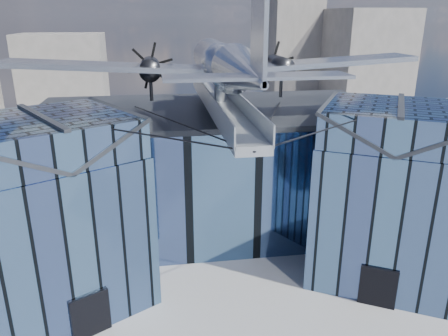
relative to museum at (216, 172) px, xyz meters
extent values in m
plane|color=gray|center=(0.00, -5.82, -5.54)|extent=(120.00, 120.00, 0.00)
cube|color=#425E87|center=(0.00, 3.18, -0.79)|extent=(28.00, 14.00, 9.50)
cube|color=#282A30|center=(0.00, 3.18, 4.16)|extent=(28.00, 14.00, 0.40)
cube|color=#425E87|center=(-10.50, -6.82, -0.79)|extent=(11.79, 11.43, 9.50)
cube|color=#425E87|center=(-10.50, -6.82, 5.06)|extent=(11.56, 11.20, 2.20)
cube|color=#282A30|center=(-12.45, -7.94, 5.06)|extent=(7.98, 9.23, 2.40)
cube|color=#282A30|center=(-8.55, -5.69, 5.06)|extent=(7.98, 9.23, 2.40)
cube|color=#282A30|center=(-10.50, -6.82, 6.21)|extent=(4.30, 7.10, 0.18)
cube|color=black|center=(-8.48, -10.33, -4.24)|extent=(2.03, 1.32, 2.60)
cube|color=black|center=(-6.60, -4.57, -0.79)|extent=(0.34, 0.34, 9.50)
cube|color=#425E87|center=(10.50, -6.82, -0.79)|extent=(11.79, 11.43, 9.50)
cube|color=#425E87|center=(10.50, -6.82, 5.06)|extent=(11.56, 11.20, 2.20)
cube|color=#282A30|center=(8.55, -5.69, 5.06)|extent=(7.98, 9.23, 2.40)
cube|color=#282A30|center=(12.45, -7.94, 5.06)|extent=(7.98, 9.23, 2.40)
cube|color=#282A30|center=(10.50, -6.82, 6.21)|extent=(4.30, 7.10, 0.18)
cube|color=black|center=(8.48, -10.33, -4.24)|extent=(2.03, 1.32, 2.60)
cube|color=black|center=(6.60, -4.57, -0.79)|extent=(0.34, 0.34, 9.50)
cube|color=#9CA2A9|center=(0.00, -2.32, 5.56)|extent=(1.80, 21.00, 0.50)
cube|color=#9CA2A9|center=(-0.90, -2.32, 6.21)|extent=(0.08, 21.00, 1.10)
cube|color=#9CA2A9|center=(0.90, -2.32, 6.21)|extent=(0.08, 21.00, 1.10)
cylinder|color=#9CA2A9|center=(0.00, 7.18, 4.89)|extent=(0.44, 0.44, 1.35)
cylinder|color=#9CA2A9|center=(0.00, 1.18, 4.89)|extent=(0.44, 0.44, 1.35)
cylinder|color=#9CA2A9|center=(0.00, -2.82, 4.89)|extent=(0.44, 0.44, 1.35)
cylinder|color=#9CA2A9|center=(0.00, -1.82, 6.51)|extent=(0.70, 0.70, 1.40)
cylinder|color=black|center=(-5.25, -9.82, 5.86)|extent=(10.55, 6.08, 0.69)
cylinder|color=black|center=(5.25, -9.82, 5.86)|extent=(10.55, 6.08, 0.69)
cylinder|color=black|center=(-3.00, -4.32, 5.01)|extent=(6.09, 17.04, 1.19)
cylinder|color=black|center=(3.00, -4.32, 5.01)|extent=(6.09, 17.04, 1.19)
cylinder|color=#A9ADB6|center=(0.00, -1.82, 8.46)|extent=(2.50, 11.00, 2.50)
sphere|color=#A9ADB6|center=(0.00, 3.68, 8.46)|extent=(2.50, 2.50, 2.50)
cube|color=black|center=(0.00, 2.68, 9.15)|extent=(1.60, 1.40, 0.50)
cone|color=#A9ADB6|center=(0.00, -10.82, 8.76)|extent=(2.50, 7.00, 2.50)
cube|color=#A9ADB6|center=(0.00, -13.12, 10.36)|extent=(0.18, 2.40, 3.40)
cube|color=#A9ADB6|center=(0.00, -13.02, 8.96)|extent=(8.00, 1.80, 0.14)
cube|color=#A9ADB6|center=(-7.00, -0.82, 8.16)|extent=(14.00, 3.20, 1.08)
cylinder|color=black|center=(-4.60, -0.22, 7.91)|extent=(1.44, 3.20, 1.44)
cone|color=black|center=(-4.60, 1.58, 7.91)|extent=(0.70, 0.70, 0.70)
cube|color=black|center=(-4.60, 1.73, 7.91)|extent=(1.05, 0.06, 3.33)
cube|color=black|center=(-4.60, 1.73, 7.91)|extent=(2.53, 0.06, 2.53)
cube|color=black|center=(-4.60, 1.73, 7.91)|extent=(3.33, 0.06, 1.05)
cylinder|color=black|center=(-4.60, -0.82, 6.69)|extent=(0.24, 0.24, 1.75)
cube|color=#A9ADB6|center=(7.00, -0.82, 8.16)|extent=(14.00, 3.20, 1.08)
cylinder|color=black|center=(4.60, -0.22, 7.91)|extent=(1.44, 3.20, 1.44)
cone|color=black|center=(4.60, 1.58, 7.91)|extent=(0.70, 0.70, 0.70)
cube|color=black|center=(4.60, 1.73, 7.91)|extent=(1.05, 0.06, 3.33)
cube|color=black|center=(4.60, 1.73, 7.91)|extent=(2.53, 0.06, 2.53)
cube|color=black|center=(4.60, 1.73, 7.91)|extent=(3.33, 0.06, 1.05)
cylinder|color=black|center=(4.60, -0.82, 6.69)|extent=(0.24, 0.24, 1.75)
cube|color=slate|center=(32.00, 42.18, 3.46)|extent=(12.00, 14.00, 18.00)
cube|color=slate|center=(-20.00, 49.18, 1.46)|extent=(14.00, 10.00, 14.00)
cube|color=slate|center=(22.00, 52.18, 7.46)|extent=(9.00, 9.00, 26.00)
camera|label=1|loc=(-4.26, -31.25, 11.42)|focal=35.00mm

